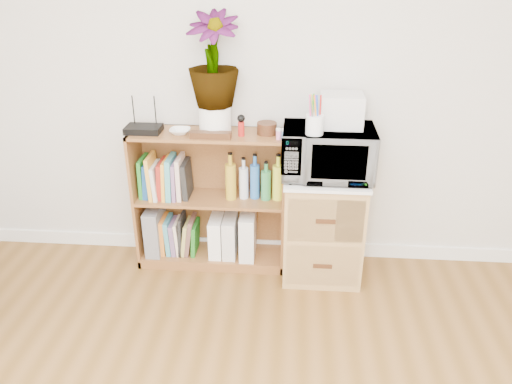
# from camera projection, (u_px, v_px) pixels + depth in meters

# --- Properties ---
(skirting_board) EXTENTS (4.00, 0.02, 0.10)m
(skirting_board) POSITION_uv_depth(u_px,v_px,m) (264.00, 246.00, 3.63)
(skirting_board) COLOR white
(skirting_board) RESTS_ON ground
(bookshelf) EXTENTS (1.00, 0.30, 0.95)m
(bookshelf) POSITION_uv_depth(u_px,v_px,m) (211.00, 200.00, 3.34)
(bookshelf) COLOR brown
(bookshelf) RESTS_ON ground
(wicker_unit) EXTENTS (0.50, 0.45, 0.70)m
(wicker_unit) POSITION_uv_depth(u_px,v_px,m) (323.00, 226.00, 3.27)
(wicker_unit) COLOR #9E7542
(wicker_unit) RESTS_ON ground
(microwave) EXTENTS (0.56, 0.38, 0.31)m
(microwave) POSITION_uv_depth(u_px,v_px,m) (328.00, 152.00, 3.04)
(microwave) COLOR white
(microwave) RESTS_ON wicker_unit
(pen_cup) EXTENTS (0.10, 0.10, 0.11)m
(pen_cup) POSITION_uv_depth(u_px,v_px,m) (315.00, 125.00, 2.85)
(pen_cup) COLOR white
(pen_cup) RESTS_ON microwave
(small_appliance) EXTENTS (0.25, 0.21, 0.20)m
(small_appliance) POSITION_uv_depth(u_px,v_px,m) (341.00, 110.00, 2.97)
(small_appliance) COLOR silver
(small_appliance) RESTS_ON microwave
(router) EXTENTS (0.22, 0.15, 0.04)m
(router) POSITION_uv_depth(u_px,v_px,m) (144.00, 129.00, 3.14)
(router) COLOR black
(router) RESTS_ON bookshelf
(white_bowl) EXTENTS (0.13, 0.13, 0.03)m
(white_bowl) POSITION_uv_depth(u_px,v_px,m) (180.00, 131.00, 3.11)
(white_bowl) COLOR white
(white_bowl) RESTS_ON bookshelf
(plant_pot) EXTENTS (0.20, 0.20, 0.17)m
(plant_pot) POSITION_uv_depth(u_px,v_px,m) (215.00, 119.00, 3.11)
(plant_pot) COLOR white
(plant_pot) RESTS_ON bookshelf
(potted_plant) EXTENTS (0.31, 0.31, 0.56)m
(potted_plant) POSITION_uv_depth(u_px,v_px,m) (213.00, 60.00, 2.96)
(potted_plant) COLOR #3A7A30
(potted_plant) RESTS_ON plant_pot
(trinket_box) EXTENTS (0.25, 0.06, 0.04)m
(trinket_box) POSITION_uv_depth(u_px,v_px,m) (211.00, 135.00, 3.04)
(trinket_box) COLOR #3A1A0F
(trinket_box) RESTS_ON bookshelf
(kokeshi_doll) EXTENTS (0.04, 0.04, 0.09)m
(kokeshi_doll) POSITION_uv_depth(u_px,v_px,m) (241.00, 129.00, 3.07)
(kokeshi_doll) COLOR #AB1815
(kokeshi_doll) RESTS_ON bookshelf
(wooden_bowl) EXTENTS (0.12, 0.12, 0.07)m
(wooden_bowl) POSITION_uv_depth(u_px,v_px,m) (267.00, 128.00, 3.10)
(wooden_bowl) COLOR #35210E
(wooden_bowl) RESTS_ON bookshelf
(paint_jars) EXTENTS (0.11, 0.04, 0.06)m
(paint_jars) POSITION_uv_depth(u_px,v_px,m) (284.00, 135.00, 3.01)
(paint_jars) COLOR #CD7183
(paint_jars) RESTS_ON bookshelf
(file_box) EXTENTS (0.10, 0.27, 0.33)m
(file_box) POSITION_uv_depth(u_px,v_px,m) (156.00, 229.00, 3.47)
(file_box) COLOR slate
(file_box) RESTS_ON bookshelf
(magazine_holder_left) EXTENTS (0.09, 0.22, 0.27)m
(magazine_holder_left) POSITION_uv_depth(u_px,v_px,m) (217.00, 236.00, 3.45)
(magazine_holder_left) COLOR white
(magazine_holder_left) RESTS_ON bookshelf
(magazine_holder_mid) EXTENTS (0.09, 0.22, 0.28)m
(magazine_holder_mid) POSITION_uv_depth(u_px,v_px,m) (230.00, 236.00, 3.44)
(magazine_holder_mid) COLOR silver
(magazine_holder_mid) RESTS_ON bookshelf
(magazine_holder_right) EXTENTS (0.10, 0.26, 0.32)m
(magazine_holder_right) POSITION_uv_depth(u_px,v_px,m) (248.00, 234.00, 3.42)
(magazine_holder_right) COLOR silver
(magazine_holder_right) RESTS_ON bookshelf
(cookbooks) EXTENTS (0.33, 0.20, 0.29)m
(cookbooks) POSITION_uv_depth(u_px,v_px,m) (165.00, 178.00, 3.30)
(cookbooks) COLOR #238325
(cookbooks) RESTS_ON bookshelf
(liquor_bottles) EXTENTS (0.46, 0.07, 0.31)m
(liquor_bottles) POSITION_uv_depth(u_px,v_px,m) (261.00, 179.00, 3.24)
(liquor_bottles) COLOR gold
(liquor_bottles) RESTS_ON bookshelf
(lower_books) EXTENTS (0.25, 0.19, 0.29)m
(lower_books) POSITION_uv_depth(u_px,v_px,m) (180.00, 235.00, 3.48)
(lower_books) COLOR orange
(lower_books) RESTS_ON bookshelf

